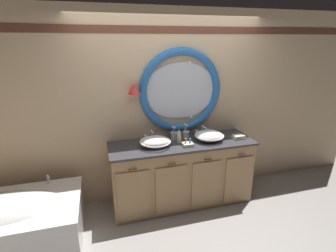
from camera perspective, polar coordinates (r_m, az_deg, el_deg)
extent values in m
plane|color=gray|center=(3.59, 3.04, -18.91)|extent=(14.00, 14.00, 0.00)
cube|color=#D6B78E|center=(3.51, 0.34, 4.09)|extent=(6.40, 0.08, 2.60)
cube|color=brown|center=(3.36, 0.60, 20.97)|extent=(6.27, 0.01, 0.09)
ellipsoid|color=silver|center=(3.45, 2.93, 7.88)|extent=(1.05, 0.02, 0.77)
torus|color=#2866B7|center=(3.45, 2.95, 7.86)|extent=(1.15, 0.11, 1.15)
cube|color=silver|center=(3.64, 10.92, 8.23)|extent=(0.05, 0.01, 0.05)
cube|color=silver|center=(3.42, 4.88, 14.11)|extent=(0.05, 0.01, 0.05)
cube|color=silver|center=(3.29, -4.64, 10.62)|extent=(0.05, 0.01, 0.05)
cube|color=orange|center=(3.39, -3.82, 3.62)|extent=(0.05, 0.01, 0.05)
cube|color=silver|center=(3.58, 5.21, 2.15)|extent=(0.05, 0.01, 0.05)
cylinder|color=#4C3823|center=(3.26, -7.86, 8.87)|extent=(0.02, 0.09, 0.02)
cone|color=red|center=(3.21, -7.71, 8.37)|extent=(0.17, 0.17, 0.14)
cube|color=tan|center=(3.57, 3.11, -10.64)|extent=(1.91, 0.58, 0.88)
cube|color=#38383D|center=(3.37, 3.24, -3.92)|extent=(1.94, 0.62, 0.03)
cube|color=#38383D|center=(3.65, 1.80, -3.35)|extent=(1.91, 0.02, 0.11)
cube|color=tan|center=(3.21, -7.75, -15.52)|extent=(0.40, 0.02, 0.67)
cylinder|color=#422D1E|center=(3.00, -8.04, -9.69)|extent=(0.10, 0.01, 0.01)
cube|color=tan|center=(3.29, 0.76, -14.38)|extent=(0.40, 0.02, 0.67)
cylinder|color=#422D1E|center=(3.09, 0.85, -8.63)|extent=(0.10, 0.01, 0.01)
cube|color=tan|center=(3.43, 8.62, -13.05)|extent=(0.40, 0.02, 0.67)
cylinder|color=#422D1E|center=(3.24, 9.03, -7.47)|extent=(0.10, 0.01, 0.01)
cube|color=tan|center=(3.63, 15.65, -11.64)|extent=(0.40, 0.02, 0.67)
cylinder|color=#422D1E|center=(3.45, 16.30, -6.31)|extent=(0.10, 0.01, 0.01)
cube|color=white|center=(3.46, -33.44, -18.84)|extent=(1.64, 0.89, 0.52)
cylinder|color=silver|center=(3.49, -25.48, -10.88)|extent=(0.04, 0.04, 0.11)
ellipsoid|color=white|center=(3.22, -2.88, -3.56)|extent=(0.38, 0.29, 0.12)
torus|color=white|center=(3.22, -2.88, -3.50)|extent=(0.40, 0.40, 0.02)
cylinder|color=silver|center=(3.22, -2.88, -3.50)|extent=(0.03, 0.03, 0.01)
ellipsoid|color=white|center=(3.45, 9.32, -2.16)|extent=(0.38, 0.33, 0.13)
torus|color=white|center=(3.45, 9.33, -2.11)|extent=(0.40, 0.40, 0.02)
cylinder|color=silver|center=(3.45, 9.33, -2.11)|extent=(0.03, 0.03, 0.01)
cylinder|color=silver|center=(3.46, -3.78, -2.84)|extent=(0.05, 0.05, 0.02)
cylinder|color=silver|center=(3.44, -3.80, -1.89)|extent=(0.02, 0.02, 0.10)
sphere|color=silver|center=(3.42, -3.82, -1.08)|extent=(0.03, 0.03, 0.03)
cylinder|color=silver|center=(3.38, -3.64, -1.36)|extent=(0.02, 0.10, 0.02)
cylinder|color=silver|center=(3.44, -5.04, -2.66)|extent=(0.04, 0.04, 0.06)
cylinder|color=silver|center=(3.47, -2.54, -2.41)|extent=(0.04, 0.04, 0.06)
cube|color=silver|center=(3.43, -5.06, -2.13)|extent=(0.05, 0.01, 0.01)
cube|color=silver|center=(3.46, -2.55, -1.89)|extent=(0.05, 0.01, 0.01)
cylinder|color=silver|center=(3.68, 7.69, -1.65)|extent=(0.05, 0.05, 0.02)
cylinder|color=silver|center=(3.65, 7.73, -0.73)|extent=(0.02, 0.02, 0.11)
sphere|color=silver|center=(3.64, 7.77, 0.05)|extent=(0.03, 0.03, 0.03)
cylinder|color=silver|center=(3.58, 8.16, -0.27)|extent=(0.02, 0.13, 0.02)
cylinder|color=silver|center=(3.64, 6.46, -1.49)|extent=(0.04, 0.04, 0.06)
cylinder|color=silver|center=(3.70, 8.92, -1.23)|extent=(0.04, 0.04, 0.06)
cube|color=silver|center=(3.63, 6.48, -0.99)|extent=(0.05, 0.01, 0.01)
cube|color=silver|center=(3.69, 8.95, -0.74)|extent=(0.05, 0.01, 0.01)
cylinder|color=silver|center=(3.43, 1.24, -2.28)|extent=(0.08, 0.08, 0.10)
torus|color=silver|center=(3.41, 1.25, -1.46)|extent=(0.09, 0.09, 0.01)
cylinder|color=purple|center=(3.42, 1.59, -1.70)|extent=(0.02, 0.01, 0.15)
cube|color=white|center=(3.39, 1.60, -0.32)|extent=(0.02, 0.02, 0.02)
cylinder|color=#E0383D|center=(3.42, 1.13, -1.61)|extent=(0.02, 0.03, 0.16)
cube|color=white|center=(3.39, 1.14, -0.18)|extent=(0.02, 0.02, 0.02)
cylinder|color=#19ADB2|center=(3.40, 1.22, -1.75)|extent=(0.03, 0.02, 0.16)
cube|color=white|center=(3.37, 1.23, -0.31)|extent=(0.02, 0.02, 0.02)
cylinder|color=silver|center=(3.50, 4.10, -1.99)|extent=(0.09, 0.09, 0.09)
torus|color=silver|center=(3.48, 4.12, -1.28)|extent=(0.09, 0.09, 0.01)
cylinder|color=purple|center=(3.48, 4.39, -1.30)|extent=(0.04, 0.02, 0.16)
cube|color=white|center=(3.45, 4.43, 0.09)|extent=(0.02, 0.02, 0.03)
cylinder|color=green|center=(3.49, 3.87, -1.14)|extent=(0.04, 0.04, 0.17)
cube|color=white|center=(3.46, 3.90, 0.36)|extent=(0.02, 0.02, 0.03)
cylinder|color=yellow|center=(3.46, 4.11, -1.25)|extent=(0.03, 0.03, 0.18)
cube|color=white|center=(3.43, 4.15, 0.31)|extent=(0.02, 0.02, 0.03)
cylinder|color=#EFE5C6|center=(3.33, 2.52, -2.62)|extent=(0.06, 0.06, 0.14)
cylinder|color=silver|center=(3.30, 2.54, -1.32)|extent=(0.04, 0.04, 0.02)
cylinder|color=silver|center=(3.28, 2.64, -1.19)|extent=(0.01, 0.04, 0.01)
cube|color=beige|center=(3.61, 15.65, -2.56)|extent=(0.17, 0.12, 0.02)
cube|color=beige|center=(3.60, 15.69, -2.21)|extent=(0.16, 0.12, 0.02)
cube|color=beige|center=(3.25, 4.51, -4.19)|extent=(0.13, 0.12, 0.04)
cylinder|color=orange|center=(3.22, 4.03, -3.36)|extent=(0.02, 0.02, 0.07)
cylinder|color=blue|center=(3.24, 5.03, -3.30)|extent=(0.02, 0.02, 0.06)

